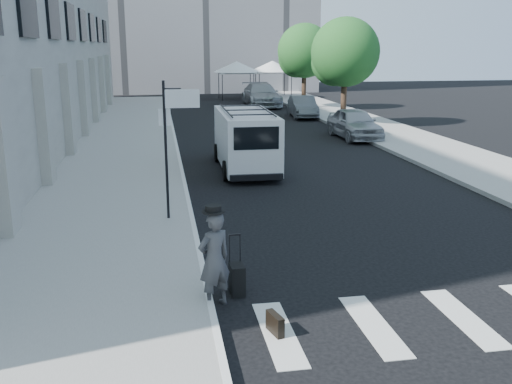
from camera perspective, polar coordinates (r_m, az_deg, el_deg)
name	(u,v)px	position (r m, az deg, el deg)	size (l,w,h in m)	color
ground	(295,262)	(12.27, 3.95, -6.96)	(120.00, 120.00, 0.00)	black
sidewalk_left	(127,142)	(27.49, -12.78, 4.87)	(4.50, 48.00, 0.15)	gray
sidewalk_right	(366,125)	(33.53, 10.95, 6.63)	(4.00, 56.00, 0.15)	gray
sign_pole	(174,121)	(14.42, -8.17, 7.04)	(1.03, 0.07, 3.50)	black
tree_near	(343,55)	(32.89, 8.66, 13.40)	(3.80, 3.83, 6.03)	black
tree_far	(303,53)	(41.53, 4.68, 13.70)	(3.80, 3.83, 6.03)	black
tent_left	(237,67)	(49.59, -1.95, 12.38)	(4.00, 4.00, 3.20)	black
tent_right	(272,67)	(50.61, 1.65, 12.43)	(4.00, 4.00, 3.20)	black
businessman	(214,260)	(9.99, -4.20, -6.77)	(0.63, 0.41, 1.73)	#3F3F42
briefcase	(275,324)	(9.32, 1.92, -13.05)	(0.12, 0.44, 0.34)	black
suitcase	(237,279)	(10.63, -1.92, -8.70)	(0.28, 0.41, 1.11)	black
cargo_van	(245,139)	(21.15, -1.11, 5.30)	(2.08, 5.69, 2.14)	silver
parked_car_a	(354,123)	(28.76, 9.82, 6.78)	(1.77, 4.40, 1.50)	#9B9EA2
parked_car_b	(303,107)	(36.92, 4.70, 8.49)	(1.44, 4.13, 1.36)	#56595D
parked_car_c	(261,95)	(43.75, 0.53, 9.69)	(2.40, 5.91, 1.71)	#9A9DA1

